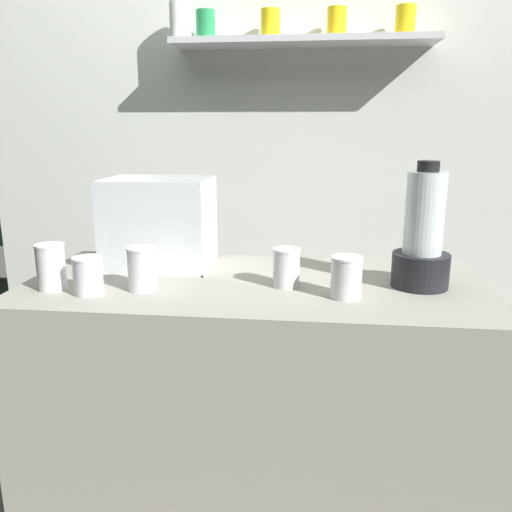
# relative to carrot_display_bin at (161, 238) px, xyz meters

# --- Properties ---
(counter) EXTENTS (1.40, 0.64, 0.90)m
(counter) POSITION_rel_carrot_display_bin_xyz_m (0.34, -0.15, -0.54)
(counter) COLOR #9E998E
(counter) RESTS_ON ground_plane
(back_wall_unit) EXTENTS (2.60, 0.24, 2.50)m
(back_wall_unit) POSITION_rel_carrot_display_bin_xyz_m (0.34, 0.62, 0.27)
(back_wall_unit) COLOR silver
(back_wall_unit) RESTS_ON ground_plane
(carrot_display_bin) EXTENTS (0.34, 0.25, 0.30)m
(carrot_display_bin) POSITION_rel_carrot_display_bin_xyz_m (0.00, 0.00, 0.00)
(carrot_display_bin) COLOR white
(carrot_display_bin) RESTS_ON counter
(blender_pitcher) EXTENTS (0.17, 0.17, 0.37)m
(blender_pitcher) POSITION_rel_carrot_display_bin_xyz_m (0.83, -0.14, 0.05)
(blender_pitcher) COLOR black
(blender_pitcher) RESTS_ON counter
(juice_cup_mango_far_left) EXTENTS (0.08, 0.08, 0.13)m
(juice_cup_mango_far_left) POSITION_rel_carrot_display_bin_xyz_m (-0.24, -0.29, -0.04)
(juice_cup_mango_far_left) COLOR white
(juice_cup_mango_far_left) RESTS_ON counter
(juice_cup_pomegranate_left) EXTENTS (0.08, 0.08, 0.11)m
(juice_cup_pomegranate_left) POSITION_rel_carrot_display_bin_xyz_m (-0.12, -0.32, -0.05)
(juice_cup_pomegranate_left) COLOR white
(juice_cup_pomegranate_left) RESTS_ON counter
(juice_cup_orange_middle) EXTENTS (0.09, 0.09, 0.13)m
(juice_cup_orange_middle) POSITION_rel_carrot_display_bin_xyz_m (0.02, -0.27, -0.04)
(juice_cup_orange_middle) COLOR white
(juice_cup_orange_middle) RESTS_ON counter
(juice_cup_beet_right) EXTENTS (0.08, 0.08, 0.11)m
(juice_cup_beet_right) POSITION_rel_carrot_display_bin_xyz_m (0.43, -0.19, -0.04)
(juice_cup_beet_right) COLOR white
(juice_cup_beet_right) RESTS_ON counter
(juice_cup_mango_far_right) EXTENTS (0.09, 0.09, 0.12)m
(juice_cup_mango_far_right) POSITION_rel_carrot_display_bin_xyz_m (0.60, -0.27, -0.04)
(juice_cup_mango_far_right) COLOR white
(juice_cup_mango_far_right) RESTS_ON counter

